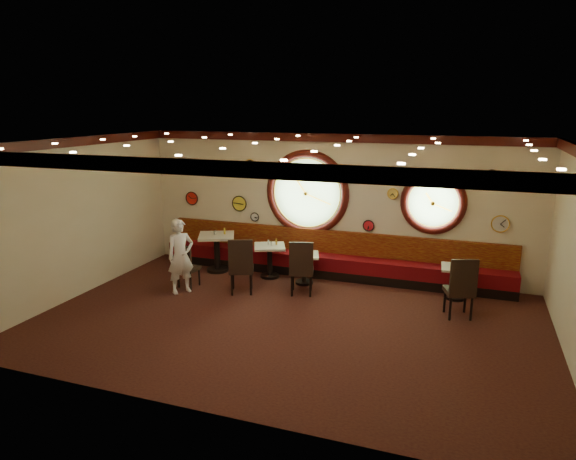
% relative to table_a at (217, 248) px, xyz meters
% --- Properties ---
extents(floor, '(9.00, 6.00, 0.00)m').
position_rel_table_a_xyz_m(floor, '(2.55, -2.20, -0.56)').
color(floor, black).
rests_on(floor, ground).
extents(ceiling, '(9.00, 6.00, 0.02)m').
position_rel_table_a_xyz_m(ceiling, '(2.55, -2.20, 2.64)').
color(ceiling, '#C68C37').
rests_on(ceiling, wall_back).
extents(wall_back, '(9.00, 0.02, 3.20)m').
position_rel_table_a_xyz_m(wall_back, '(2.55, 0.80, 1.04)').
color(wall_back, beige).
rests_on(wall_back, floor).
extents(wall_front, '(9.00, 0.02, 3.20)m').
position_rel_table_a_xyz_m(wall_front, '(2.55, -5.20, 1.04)').
color(wall_front, beige).
rests_on(wall_front, floor).
extents(wall_left, '(0.02, 6.00, 3.20)m').
position_rel_table_a_xyz_m(wall_left, '(-1.95, -2.20, 1.04)').
color(wall_left, beige).
rests_on(wall_left, floor).
extents(molding_back, '(9.00, 0.10, 0.18)m').
position_rel_table_a_xyz_m(molding_back, '(2.55, 0.75, 2.55)').
color(molding_back, '#3B0D0A').
rests_on(molding_back, wall_back).
extents(molding_front, '(9.00, 0.10, 0.18)m').
position_rel_table_a_xyz_m(molding_front, '(2.55, -5.15, 2.55)').
color(molding_front, '#3B0D0A').
rests_on(molding_front, wall_back).
extents(molding_left, '(0.10, 6.00, 0.18)m').
position_rel_table_a_xyz_m(molding_left, '(-1.90, -2.20, 2.55)').
color(molding_left, '#3B0D0A').
rests_on(molding_left, wall_back).
extents(banquette_base, '(8.00, 0.55, 0.20)m').
position_rel_table_a_xyz_m(banquette_base, '(2.55, 0.52, -0.46)').
color(banquette_base, black).
rests_on(banquette_base, floor).
extents(banquette_seat, '(8.00, 0.55, 0.30)m').
position_rel_table_a_xyz_m(banquette_seat, '(2.55, 0.52, -0.21)').
color(banquette_seat, '#5C070F').
rests_on(banquette_seat, banquette_base).
extents(banquette_back, '(8.00, 0.10, 0.55)m').
position_rel_table_a_xyz_m(banquette_back, '(2.55, 0.74, 0.19)').
color(banquette_back, '#5C0707').
rests_on(banquette_back, wall_back).
extents(porthole_left_glass, '(1.66, 0.02, 1.66)m').
position_rel_table_a_xyz_m(porthole_left_glass, '(1.95, 0.79, 1.29)').
color(porthole_left_glass, '#7FAE68').
rests_on(porthole_left_glass, wall_back).
extents(porthole_left_frame, '(1.98, 0.18, 1.98)m').
position_rel_table_a_xyz_m(porthole_left_frame, '(1.95, 0.78, 1.29)').
color(porthole_left_frame, '#3B0D0A').
rests_on(porthole_left_frame, wall_back).
extents(porthole_left_ring, '(1.61, 0.03, 1.61)m').
position_rel_table_a_xyz_m(porthole_left_ring, '(1.95, 0.75, 1.29)').
color(porthole_left_ring, yellow).
rests_on(porthole_left_ring, wall_back).
extents(porthole_right_glass, '(1.10, 0.02, 1.10)m').
position_rel_table_a_xyz_m(porthole_right_glass, '(4.75, 0.79, 1.24)').
color(porthole_right_glass, '#7FAE68').
rests_on(porthole_right_glass, wall_back).
extents(porthole_right_frame, '(1.38, 0.18, 1.38)m').
position_rel_table_a_xyz_m(porthole_right_frame, '(4.75, 0.78, 1.24)').
color(porthole_right_frame, '#3B0D0A').
rests_on(porthole_right_frame, wall_back).
extents(porthole_right_ring, '(1.09, 0.03, 1.09)m').
position_rel_table_a_xyz_m(porthole_right_ring, '(4.75, 0.75, 1.24)').
color(porthole_right_ring, yellow).
rests_on(porthole_right_ring, wall_back).
extents(wall_clock_0, '(0.24, 0.03, 0.24)m').
position_rel_table_a_xyz_m(wall_clock_0, '(0.55, 0.76, 1.89)').
color(wall_clock_0, black).
rests_on(wall_clock_0, wall_back).
extents(wall_clock_1, '(0.34, 0.03, 0.34)m').
position_rel_table_a_xyz_m(wall_clock_1, '(6.10, 0.76, 0.89)').
color(wall_clock_1, silver).
rests_on(wall_clock_1, wall_back).
extents(wall_clock_2, '(0.24, 0.03, 0.24)m').
position_rel_table_a_xyz_m(wall_clock_2, '(3.40, 0.76, 0.64)').
color(wall_clock_2, red).
rests_on(wall_clock_2, wall_back).
extents(wall_clock_3, '(0.20, 0.03, 0.20)m').
position_rel_table_a_xyz_m(wall_clock_3, '(0.65, 0.76, 0.64)').
color(wall_clock_3, white).
rests_on(wall_clock_3, wall_back).
extents(wall_clock_4, '(0.36, 0.03, 0.36)m').
position_rel_table_a_xyz_m(wall_clock_4, '(0.25, 0.76, 0.94)').
color(wall_clock_4, yellow).
rests_on(wall_clock_4, wall_back).
extents(wall_clock_5, '(0.28, 0.03, 0.28)m').
position_rel_table_a_xyz_m(wall_clock_5, '(5.85, 0.76, 1.84)').
color(wall_clock_5, black).
rests_on(wall_clock_5, wall_back).
extents(wall_clock_6, '(0.32, 0.03, 0.32)m').
position_rel_table_a_xyz_m(wall_clock_6, '(-1.05, 0.76, 0.99)').
color(wall_clock_6, red).
rests_on(wall_clock_6, wall_back).
extents(wall_clock_7, '(0.22, 0.03, 0.22)m').
position_rel_table_a_xyz_m(wall_clock_7, '(3.90, 0.76, 1.39)').
color(wall_clock_7, '#F4D151').
rests_on(wall_clock_7, wall_back).
extents(table_a, '(1.06, 1.06, 0.88)m').
position_rel_table_a_xyz_m(table_a, '(0.00, 0.00, 0.00)').
color(table_a, black).
rests_on(table_a, floor).
extents(table_b, '(0.89, 0.89, 0.75)m').
position_rel_table_a_xyz_m(table_b, '(1.32, 0.00, -0.09)').
color(table_b, black).
rests_on(table_b, floor).
extents(table_c, '(0.77, 0.77, 0.67)m').
position_rel_table_a_xyz_m(table_c, '(2.19, -0.14, -0.13)').
color(table_c, black).
rests_on(table_c, floor).
extents(table_d, '(0.66, 0.66, 0.68)m').
position_rel_table_a_xyz_m(table_d, '(5.35, 0.01, -0.13)').
color(table_d, black).
rests_on(table_d, floor).
extents(chair_a, '(0.43, 0.43, 0.59)m').
position_rel_table_a_xyz_m(chair_a, '(-0.10, -1.24, -0.01)').
color(chair_a, black).
rests_on(chair_a, floor).
extents(chair_b, '(0.65, 0.65, 0.73)m').
position_rel_table_a_xyz_m(chair_b, '(1.17, -1.19, 0.12)').
color(chair_b, black).
rests_on(chair_b, floor).
extents(chair_c, '(0.59, 0.59, 0.71)m').
position_rel_table_a_xyz_m(chair_c, '(2.36, -0.84, 0.10)').
color(chair_c, black).
rests_on(chair_c, floor).
extents(chair_d, '(0.61, 0.61, 0.72)m').
position_rel_table_a_xyz_m(chair_d, '(5.45, -1.01, 0.11)').
color(chair_d, black).
rests_on(chair_d, floor).
extents(condiment_a_salt, '(0.03, 0.03, 0.09)m').
position_rel_table_a_xyz_m(condiment_a_salt, '(-0.05, -0.01, 0.37)').
color(condiment_a_salt, '#B9BABD').
rests_on(condiment_a_salt, table_a).
extents(condiment_b_salt, '(0.04, 0.04, 0.11)m').
position_rel_table_a_xyz_m(condiment_b_salt, '(1.27, 0.07, 0.24)').
color(condiment_b_salt, silver).
rests_on(condiment_b_salt, table_b).
extents(condiment_c_salt, '(0.04, 0.04, 0.10)m').
position_rel_table_a_xyz_m(condiment_c_salt, '(2.11, -0.07, 0.17)').
color(condiment_c_salt, silver).
rests_on(condiment_c_salt, table_c).
extents(condiment_d_salt, '(0.04, 0.04, 0.10)m').
position_rel_table_a_xyz_m(condiment_d_salt, '(5.26, 0.08, 0.17)').
color(condiment_d_salt, silver).
rests_on(condiment_d_salt, table_d).
extents(condiment_a_pepper, '(0.04, 0.04, 0.11)m').
position_rel_table_a_xyz_m(condiment_a_pepper, '(-0.01, -0.02, 0.38)').
color(condiment_a_pepper, silver).
rests_on(condiment_a_pepper, table_a).
extents(condiment_b_pepper, '(0.04, 0.04, 0.10)m').
position_rel_table_a_xyz_m(condiment_b_pepper, '(1.37, -0.01, 0.24)').
color(condiment_b_pepper, silver).
rests_on(condiment_b_pepper, table_b).
extents(condiment_c_pepper, '(0.04, 0.04, 0.11)m').
position_rel_table_a_xyz_m(condiment_c_pepper, '(2.20, -0.14, 0.17)').
color(condiment_c_pepper, '#B9B8BD').
rests_on(condiment_c_pepper, table_c).
extents(condiment_d_pepper, '(0.04, 0.04, 0.11)m').
position_rel_table_a_xyz_m(condiment_d_pepper, '(5.37, -0.01, 0.18)').
color(condiment_d_pepper, silver).
rests_on(condiment_d_pepper, table_d).
extents(condiment_a_bottle, '(0.05, 0.05, 0.15)m').
position_rel_table_a_xyz_m(condiment_a_bottle, '(0.16, 0.12, 0.40)').
color(condiment_a_bottle, yellow).
rests_on(condiment_a_bottle, table_a).
extents(condiment_b_bottle, '(0.05, 0.05, 0.14)m').
position_rel_table_a_xyz_m(condiment_b_bottle, '(1.44, 0.12, 0.26)').
color(condiment_b_bottle, gold).
rests_on(condiment_b_bottle, table_b).
extents(condiment_c_bottle, '(0.05, 0.05, 0.15)m').
position_rel_table_a_xyz_m(condiment_c_bottle, '(2.33, -0.03, 0.19)').
color(condiment_c_bottle, gold).
rests_on(condiment_c_bottle, table_c).
extents(condiment_d_bottle, '(0.04, 0.04, 0.14)m').
position_rel_table_a_xyz_m(condiment_d_bottle, '(5.45, 0.13, 0.19)').
color(condiment_d_bottle, gold).
rests_on(condiment_d_bottle, table_d).
extents(waiter, '(0.64, 0.68, 1.56)m').
position_rel_table_a_xyz_m(waiter, '(-0.04, -1.51, 0.22)').
color(waiter, white).
rests_on(waiter, floor).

